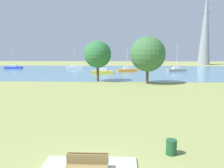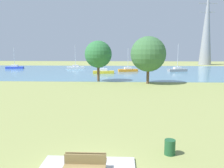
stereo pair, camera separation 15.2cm
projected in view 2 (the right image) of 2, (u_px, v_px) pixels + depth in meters
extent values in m
plane|color=#8C9351|center=(111.00, 90.00, 32.07)|extent=(160.00, 160.00, 0.00)
cube|color=#9C9F88|center=(73.00, 164.00, 10.62)|extent=(0.24, 0.44, 0.40)
cube|color=#9C9F88|center=(100.00, 165.00, 10.57)|extent=(0.24, 0.44, 0.40)
cube|color=olive|center=(87.00, 160.00, 10.56)|extent=(1.80, 0.48, 0.05)
cube|color=olive|center=(86.00, 157.00, 10.31)|extent=(1.80, 0.05, 0.44)
cube|color=olive|center=(84.00, 167.00, 9.93)|extent=(1.80, 0.48, 0.05)
cube|color=olive|center=(85.00, 159.00, 10.11)|extent=(1.80, 0.05, 0.44)
cylinder|color=#1E512D|center=(170.00, 147.00, 12.26)|extent=(0.56, 0.56, 0.80)
cube|color=teal|center=(116.00, 71.00, 59.74)|extent=(140.00, 40.00, 0.02)
cube|color=yellow|center=(103.00, 72.00, 53.88)|extent=(4.91, 1.92, 0.60)
cube|color=white|center=(103.00, 70.00, 53.80)|extent=(1.89, 1.26, 0.50)
cylinder|color=silver|center=(103.00, 56.00, 53.35)|extent=(0.10, 0.10, 6.79)
cube|color=blue|center=(15.00, 68.00, 67.54)|extent=(4.97, 2.23, 0.60)
cube|color=white|center=(15.00, 66.00, 67.46)|extent=(1.95, 1.37, 0.50)
cylinder|color=silver|center=(14.00, 57.00, 67.11)|extent=(0.10, 0.10, 5.36)
cube|color=gray|center=(177.00, 70.00, 59.00)|extent=(5.02, 2.69, 0.60)
cube|color=white|center=(177.00, 68.00, 58.92)|extent=(2.02, 1.53, 0.50)
cylinder|color=silver|center=(178.00, 56.00, 58.51)|extent=(0.10, 0.10, 6.27)
cube|color=white|center=(76.00, 68.00, 66.62)|extent=(5.02, 2.59, 0.60)
cube|color=white|center=(75.00, 66.00, 66.54)|extent=(2.01, 1.49, 0.50)
cylinder|color=silver|center=(75.00, 56.00, 66.13)|extent=(0.10, 0.10, 6.17)
cube|color=orange|center=(128.00, 70.00, 58.67)|extent=(5.01, 2.48, 0.60)
cube|color=white|center=(128.00, 68.00, 58.59)|extent=(1.99, 1.45, 0.50)
cylinder|color=silver|center=(128.00, 59.00, 58.25)|extent=(0.10, 0.10, 5.14)
cylinder|color=brown|center=(98.00, 73.00, 40.42)|extent=(0.44, 0.44, 3.05)
sphere|color=#2E6D3A|center=(98.00, 54.00, 39.96)|extent=(4.61, 4.61, 4.61)
cylinder|color=brown|center=(148.00, 75.00, 37.73)|extent=(0.44, 0.44, 2.78)
sphere|color=#3B6A3B|center=(148.00, 54.00, 37.24)|extent=(5.60, 5.60, 5.60)
cone|color=gray|center=(207.00, 27.00, 83.33)|extent=(4.40, 4.40, 26.82)
cube|color=gray|center=(208.00, 3.00, 82.16)|extent=(6.40, 0.30, 0.30)
cube|color=gray|center=(208.00, 12.00, 82.60)|extent=(5.20, 0.30, 0.30)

